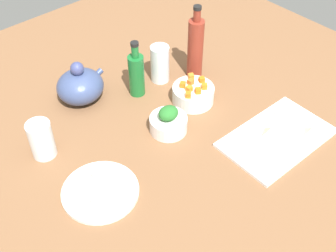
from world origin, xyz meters
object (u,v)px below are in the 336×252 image
at_px(plate_tofu, 100,192).
at_px(bottle_1, 195,48).
at_px(drinking_glass_1, 41,140).
at_px(teapot, 80,86).
at_px(bowl_carrots, 193,94).
at_px(bottle_0, 136,74).
at_px(bowl_greens, 168,124).
at_px(drinking_glass_0, 160,64).
at_px(cutting_board, 277,138).

height_order(plate_tofu, bottle_1, bottle_1).
relative_size(plate_tofu, drinking_glass_1, 1.79).
height_order(teapot, drinking_glass_1, teapot).
relative_size(bowl_carrots, bottle_0, 0.69).
bearing_deg(bowl_carrots, bottle_0, 125.07).
bearing_deg(bottle_0, bottle_1, -14.48).
bearing_deg(plate_tofu, bowl_greens, 11.39).
xyz_separation_m(plate_tofu, drinking_glass_0, (0.47, 0.28, 0.06)).
bearing_deg(bowl_greens, drinking_glass_0, 54.65).
height_order(bowl_carrots, teapot, teapot).
relative_size(bowl_greens, drinking_glass_1, 1.00).
height_order(bottle_0, drinking_glass_0, bottle_0).
xyz_separation_m(cutting_board, teapot, (-0.35, 0.57, 0.05)).
relative_size(cutting_board, drinking_glass_1, 2.90).
distance_m(bowl_greens, bottle_0, 0.23).
height_order(bowl_greens, teapot, teapot).
distance_m(bottle_0, drinking_glass_0, 0.11).
height_order(bowl_carrots, bottle_0, bottle_0).
bearing_deg(drinking_glass_0, bowl_greens, -125.35).
relative_size(cutting_board, drinking_glass_0, 2.55).
height_order(bottle_0, drinking_glass_1, bottle_0).
distance_m(cutting_board, drinking_glass_0, 0.49).
bearing_deg(cutting_board, bottle_1, 84.40).
bearing_deg(bowl_carrots, drinking_glass_0, 91.12).
relative_size(plate_tofu, drinking_glass_0, 1.57).
distance_m(plate_tofu, bowl_carrots, 0.48).
height_order(cutting_board, plate_tofu, plate_tofu).
bearing_deg(bottle_0, plate_tofu, -142.13).
xyz_separation_m(bowl_greens, drinking_glass_0, (0.16, 0.22, 0.04)).
bearing_deg(cutting_board, drinking_glass_0, 98.48).
bearing_deg(plate_tofu, bottle_1, 20.72).
bearing_deg(drinking_glass_1, cutting_board, -36.83).
distance_m(plate_tofu, drinking_glass_0, 0.55).
distance_m(bowl_carrots, drinking_glass_1, 0.52).
distance_m(cutting_board, bowl_greens, 0.34).
xyz_separation_m(bowl_carrots, drinking_glass_1, (-0.51, 0.12, 0.03)).
distance_m(teapot, bottle_1, 0.42).
relative_size(plate_tofu, bowl_carrots, 1.52).
height_order(plate_tofu, bowl_greens, bowl_greens).
bearing_deg(drinking_glass_0, bottle_1, -29.42).
bearing_deg(bottle_1, drinking_glass_1, 178.43).
xyz_separation_m(bowl_greens, bowl_carrots, (0.16, 0.05, 0.00)).
relative_size(teapot, bottle_0, 0.85).
bearing_deg(drinking_glass_0, bowl_carrots, -88.88).
distance_m(teapot, bottle_0, 0.19).
height_order(teapot, drinking_glass_0, teapot).
height_order(cutting_board, drinking_glass_1, drinking_glass_1).
height_order(teapot, bottle_1, bottle_1).
distance_m(bowl_greens, bowl_carrots, 0.17).
bearing_deg(cutting_board, bowl_greens, 131.26).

